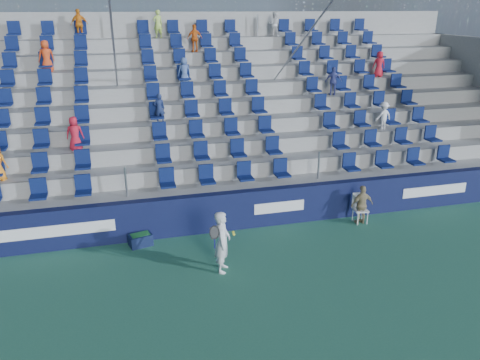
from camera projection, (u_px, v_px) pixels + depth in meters
name	position (u px, v px, depth m)	size (l,w,h in m)	color
ground	(261.00, 284.00, 11.51)	(70.00, 70.00, 0.00)	#317355
sponsor_wall	(231.00, 211.00, 14.15)	(24.00, 0.32, 1.20)	#10163E
grandstand	(200.00, 123.00, 18.24)	(24.00, 8.17, 6.63)	#9C9C97
tennis_player	(222.00, 242.00, 11.81)	(0.69, 0.70, 1.65)	silver
line_judge_chair	(359.00, 206.00, 14.67)	(0.45, 0.46, 0.94)	white
line_judge	(362.00, 205.00, 14.50)	(0.74, 0.31, 1.26)	tan
ball_bin	(140.00, 239.00, 13.29)	(0.71, 0.55, 0.35)	#10193B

